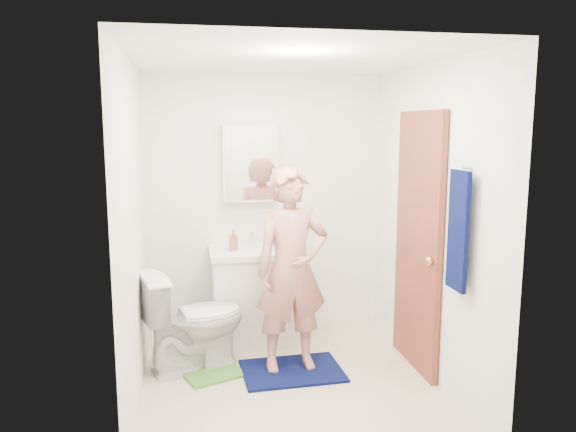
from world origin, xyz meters
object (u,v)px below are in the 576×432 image
Objects in this scene: vanity_cabinet at (255,297)px; toilet at (194,319)px; medicine_cabinet at (250,163)px; toothbrush_cup at (278,241)px; soap_dispenser at (234,240)px; towel at (458,231)px; man at (292,270)px.

vanity_cabinet is 0.98× the size of toilet.
toothbrush_cup is at bearing -30.36° from medicine_cabinet.
vanity_cabinet is 4.39× the size of soap_dispenser.
soap_dispenser is at bearing 132.88° from towel.
man reaches higher than toothbrush_cup.
man is (0.40, -0.66, -0.12)m from soap_dispenser.
soap_dispenser is 0.78m from man.
toilet reaches higher than vanity_cabinet.
man is at bearing 140.30° from towel.
toothbrush_cup is at bearing 21.32° from vanity_cabinet.
vanity_cabinet is at bearing 5.36° from soap_dispenser.
vanity_cabinet is 1.00× the size of towel.
man is at bearing -72.65° from vanity_cabinet.
medicine_cabinet reaches higher than vanity_cabinet.
medicine_cabinet is 2.11m from towel.
medicine_cabinet is 0.44× the size of man.
medicine_cabinet is 1.21m from man.
towel is 0.98× the size of toilet.
toothbrush_cup reaches higher than vanity_cabinet.
soap_dispenser is at bearing -53.28° from toilet.
towel is at bearing -55.39° from medicine_cabinet.
vanity_cabinet is at bearing -90.00° from medicine_cabinet.
vanity_cabinet is 0.75m from toilet.
man is (0.21, -0.68, 0.42)m from vanity_cabinet.
towel is at bearing -135.84° from toilet.
soap_dispenser is at bearing -127.05° from medicine_cabinet.
towel is 1.87m from toothbrush_cup.
man is (-0.97, 0.80, -0.43)m from towel.
toilet is 0.82m from soap_dispenser.
vanity_cabinet is 0.50× the size of man.
towel is 2.03m from soap_dispenser.
towel is (1.18, -1.48, 0.85)m from vanity_cabinet.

